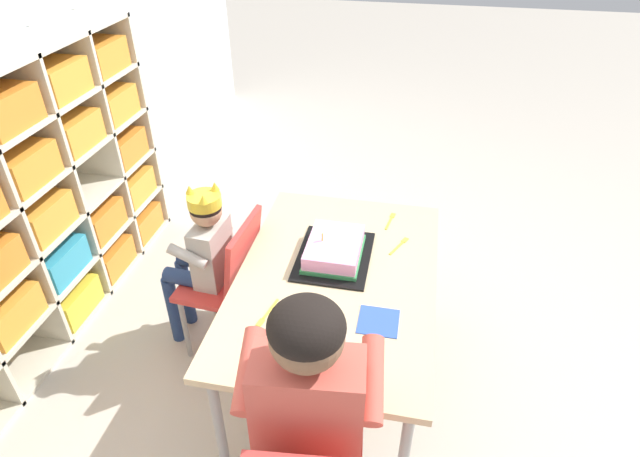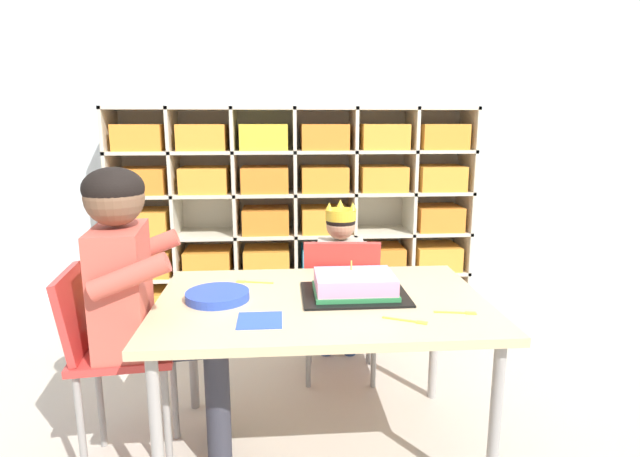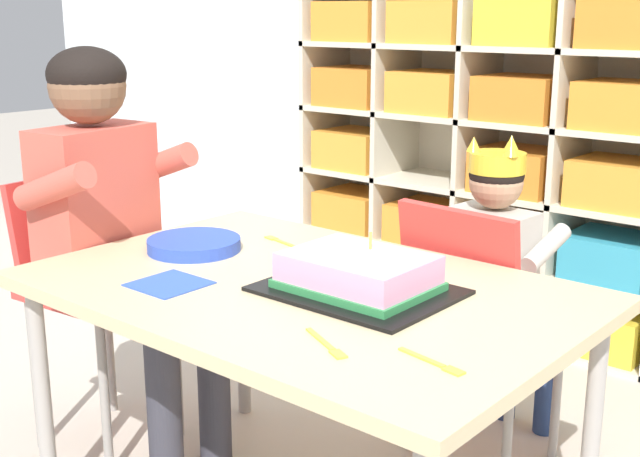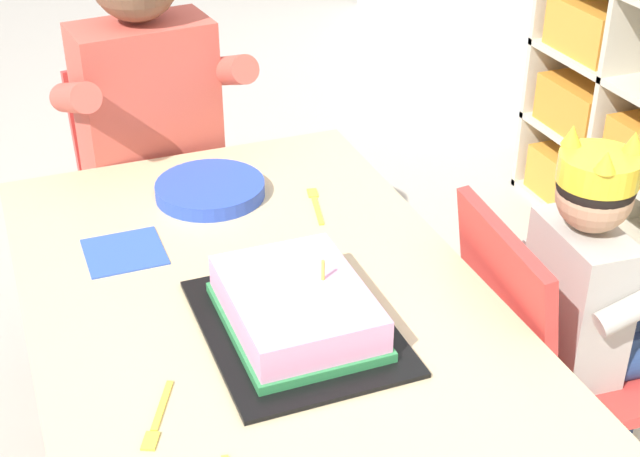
{
  "view_description": "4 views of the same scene",
  "coord_description": "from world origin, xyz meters",
  "px_view_note": "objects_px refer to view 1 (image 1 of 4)",
  "views": [
    {
      "loc": [
        -1.54,
        -0.25,
        1.9
      ],
      "look_at": [
        0.05,
        0.07,
        0.78
      ],
      "focal_mm": 29.29,
      "sensor_mm": 36.0,
      "label": 1
    },
    {
      "loc": [
        -0.14,
        -1.72,
        1.21
      ],
      "look_at": [
        -0.0,
        0.07,
        0.83
      ],
      "focal_mm": 28.95,
      "sensor_mm": 36.0,
      "label": 2
    },
    {
      "loc": [
        1.1,
        -1.24,
        1.14
      ],
      "look_at": [
        0.03,
        0.02,
        0.71
      ],
      "focal_mm": 46.57,
      "sensor_mm": 36.0,
      "label": 3
    },
    {
      "loc": [
        1.25,
        -0.36,
        1.48
      ],
      "look_at": [
        0.1,
        0.08,
        0.75
      ],
      "focal_mm": 51.32,
      "sensor_mm": 36.0,
      "label": 4
    }
  ],
  "objects_px": {
    "classroom_chair_blue": "(229,275)",
    "fork_scattered_mid_table": "(391,220)",
    "birthday_cake_on_tray": "(334,250)",
    "fork_near_child_seat": "(400,245)",
    "activity_table": "(336,286)",
    "adult_helper_seated": "(311,394)",
    "paper_plate_stack": "(312,342)",
    "fork_at_table_front_edge": "(267,314)",
    "child_with_crown": "(202,249)"
  },
  "relations": [
    {
      "from": "classroom_chair_blue",
      "to": "fork_scattered_mid_table",
      "type": "height_order",
      "value": "classroom_chair_blue"
    },
    {
      "from": "birthday_cake_on_tray",
      "to": "fork_near_child_seat",
      "type": "height_order",
      "value": "birthday_cake_on_tray"
    },
    {
      "from": "activity_table",
      "to": "adult_helper_seated",
      "type": "xyz_separation_m",
      "value": [
        -0.61,
        -0.03,
        0.12
      ]
    },
    {
      "from": "classroom_chair_blue",
      "to": "fork_near_child_seat",
      "type": "distance_m",
      "value": 0.76
    },
    {
      "from": "adult_helper_seated",
      "to": "paper_plate_stack",
      "type": "relative_size",
      "value": 4.78
    },
    {
      "from": "classroom_chair_blue",
      "to": "fork_at_table_front_edge",
      "type": "xyz_separation_m",
      "value": [
        -0.38,
        -0.3,
        0.18
      ]
    },
    {
      "from": "fork_at_table_front_edge",
      "to": "fork_near_child_seat",
      "type": "height_order",
      "value": "same"
    },
    {
      "from": "activity_table",
      "to": "fork_at_table_front_edge",
      "type": "xyz_separation_m",
      "value": [
        -0.25,
        0.21,
        0.05
      ]
    },
    {
      "from": "paper_plate_stack",
      "to": "child_with_crown",
      "type": "bearing_deg",
      "value": 49.85
    },
    {
      "from": "child_with_crown",
      "to": "birthday_cake_on_tray",
      "type": "xyz_separation_m",
      "value": [
        -0.02,
        -0.58,
        0.09
      ]
    },
    {
      "from": "fork_at_table_front_edge",
      "to": "classroom_chair_blue",
      "type": "bearing_deg",
      "value": 50.54
    },
    {
      "from": "fork_scattered_mid_table",
      "to": "fork_at_table_front_edge",
      "type": "bearing_deg",
      "value": -18.89
    },
    {
      "from": "child_with_crown",
      "to": "paper_plate_stack",
      "type": "bearing_deg",
      "value": 54.26
    },
    {
      "from": "fork_at_table_front_edge",
      "to": "fork_near_child_seat",
      "type": "xyz_separation_m",
      "value": [
        0.51,
        -0.43,
        0.0
      ]
    },
    {
      "from": "birthday_cake_on_tray",
      "to": "paper_plate_stack",
      "type": "bearing_deg",
      "value": -178.69
    },
    {
      "from": "activity_table",
      "to": "fork_near_child_seat",
      "type": "distance_m",
      "value": 0.34
    },
    {
      "from": "paper_plate_stack",
      "to": "activity_table",
      "type": "bearing_deg",
      "value": -2.96
    },
    {
      "from": "activity_table",
      "to": "birthday_cake_on_tray",
      "type": "relative_size",
      "value": 3.06
    },
    {
      "from": "child_with_crown",
      "to": "fork_near_child_seat",
      "type": "distance_m",
      "value": 0.85
    },
    {
      "from": "adult_helper_seated",
      "to": "fork_at_table_front_edge",
      "type": "bearing_deg",
      "value": -62.58
    },
    {
      "from": "paper_plate_stack",
      "to": "fork_near_child_seat",
      "type": "bearing_deg",
      "value": -21.65
    },
    {
      "from": "birthday_cake_on_tray",
      "to": "fork_near_child_seat",
      "type": "xyz_separation_m",
      "value": [
        0.13,
        -0.26,
        -0.03
      ]
    },
    {
      "from": "paper_plate_stack",
      "to": "fork_scattered_mid_table",
      "type": "distance_m",
      "value": 0.82
    },
    {
      "from": "adult_helper_seated",
      "to": "fork_at_table_front_edge",
      "type": "distance_m",
      "value": 0.43
    },
    {
      "from": "adult_helper_seated",
      "to": "child_with_crown",
      "type": "bearing_deg",
      "value": -55.39
    },
    {
      "from": "birthday_cake_on_tray",
      "to": "fork_at_table_front_edge",
      "type": "relative_size",
      "value": 2.57
    },
    {
      "from": "birthday_cake_on_tray",
      "to": "fork_scattered_mid_table",
      "type": "relative_size",
      "value": 2.75
    },
    {
      "from": "adult_helper_seated",
      "to": "activity_table",
      "type": "bearing_deg",
      "value": -93.26
    },
    {
      "from": "child_with_crown",
      "to": "birthday_cake_on_tray",
      "type": "bearing_deg",
      "value": 92.89
    },
    {
      "from": "child_with_crown",
      "to": "fork_scattered_mid_table",
      "type": "xyz_separation_m",
      "value": [
        0.3,
        -0.79,
        0.06
      ]
    },
    {
      "from": "activity_table",
      "to": "fork_scattered_mid_table",
      "type": "distance_m",
      "value": 0.47
    },
    {
      "from": "activity_table",
      "to": "fork_scattered_mid_table",
      "type": "bearing_deg",
      "value": -21.6
    },
    {
      "from": "adult_helper_seated",
      "to": "fork_scattered_mid_table",
      "type": "relative_size",
      "value": 7.73
    },
    {
      "from": "paper_plate_stack",
      "to": "fork_near_child_seat",
      "type": "distance_m",
      "value": 0.67
    },
    {
      "from": "child_with_crown",
      "to": "birthday_cake_on_tray",
      "type": "height_order",
      "value": "child_with_crown"
    },
    {
      "from": "classroom_chair_blue",
      "to": "fork_near_child_seat",
      "type": "height_order",
      "value": "classroom_chair_blue"
    },
    {
      "from": "adult_helper_seated",
      "to": "fork_near_child_seat",
      "type": "height_order",
      "value": "adult_helper_seated"
    },
    {
      "from": "birthday_cake_on_tray",
      "to": "fork_near_child_seat",
      "type": "relative_size",
      "value": 2.78
    },
    {
      "from": "child_with_crown",
      "to": "paper_plate_stack",
      "type": "height_order",
      "value": "child_with_crown"
    },
    {
      "from": "adult_helper_seated",
      "to": "fork_scattered_mid_table",
      "type": "height_order",
      "value": "adult_helper_seated"
    },
    {
      "from": "classroom_chair_blue",
      "to": "activity_table",
      "type": "bearing_deg",
      "value": 80.03
    },
    {
      "from": "fork_scattered_mid_table",
      "to": "activity_table",
      "type": "bearing_deg",
      "value": -11.72
    },
    {
      "from": "adult_helper_seated",
      "to": "fork_scattered_mid_table",
      "type": "xyz_separation_m",
      "value": [
        1.05,
        -0.14,
        -0.07
      ]
    },
    {
      "from": "adult_helper_seated",
      "to": "paper_plate_stack",
      "type": "distance_m",
      "value": 0.26
    },
    {
      "from": "birthday_cake_on_tray",
      "to": "fork_at_table_front_edge",
      "type": "xyz_separation_m",
      "value": [
        -0.38,
        0.18,
        -0.03
      ]
    },
    {
      "from": "activity_table",
      "to": "classroom_chair_blue",
      "type": "distance_m",
      "value": 0.53
    },
    {
      "from": "paper_plate_stack",
      "to": "fork_near_child_seat",
      "type": "height_order",
      "value": "paper_plate_stack"
    },
    {
      "from": "child_with_crown",
      "to": "birthday_cake_on_tray",
      "type": "distance_m",
      "value": 0.59
    },
    {
      "from": "child_with_crown",
      "to": "fork_scattered_mid_table",
      "type": "bearing_deg",
      "value": 115.14
    },
    {
      "from": "activity_table",
      "to": "fork_scattered_mid_table",
      "type": "xyz_separation_m",
      "value": [
        0.43,
        -0.17,
        0.05
      ]
    }
  ]
}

